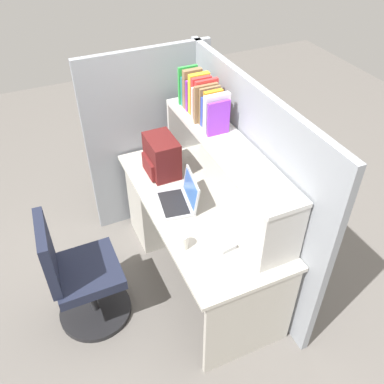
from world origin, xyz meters
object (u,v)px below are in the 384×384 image
Objects in this scene: laptop at (181,198)px; computer_mouse at (227,247)px; backpack at (161,157)px; office_chair at (80,280)px; paper_cup at (182,241)px.

computer_mouse is (0.51, 0.10, -0.03)m from laptop.
laptop is 0.41m from backpack.
backpack is at bearing -55.41° from office_chair.
paper_cup is at bearing -21.94° from laptop.
backpack reaches higher than paper_cup.
paper_cup is at bearing -111.95° from office_chair.
paper_cup is (0.78, -0.17, -0.09)m from backpack.
computer_mouse is at bearing 5.17° from backpack.
backpack reaches higher than computer_mouse.
laptop is 3.30× the size of paper_cup.
paper_cup is at bearing -12.09° from backpack.
paper_cup is at bearing -123.35° from computer_mouse.
computer_mouse is at bearing 10.74° from laptop.
office_chair is at bearing -59.01° from backpack.
office_chair is at bearing -122.38° from computer_mouse.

